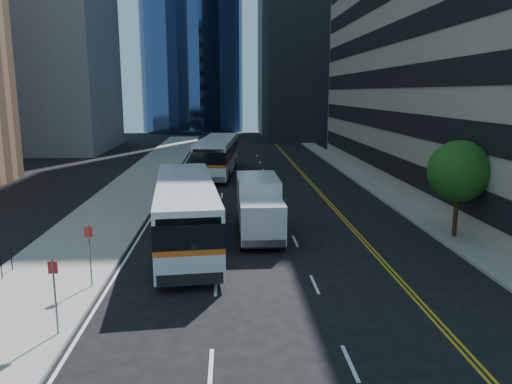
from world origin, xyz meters
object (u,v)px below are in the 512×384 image
at_px(bus_front, 186,211).
at_px(bus_rear, 218,155).
at_px(street_tree, 459,171).
at_px(box_truck, 259,206).

bearing_deg(bus_front, bus_rear, 81.13).
distance_m(street_tree, bus_rear, 25.65).
height_order(bus_front, bus_rear, bus_rear).
distance_m(bus_front, box_truck, 4.14).
xyz_separation_m(street_tree, bus_front, (-14.13, -0.36, -1.84)).
distance_m(bus_front, bus_rear, 22.43).
height_order(bus_rear, box_truck, bus_rear).
distance_m(street_tree, bus_front, 14.25).
height_order(street_tree, bus_rear, street_tree).
bearing_deg(bus_rear, box_truck, -77.46).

